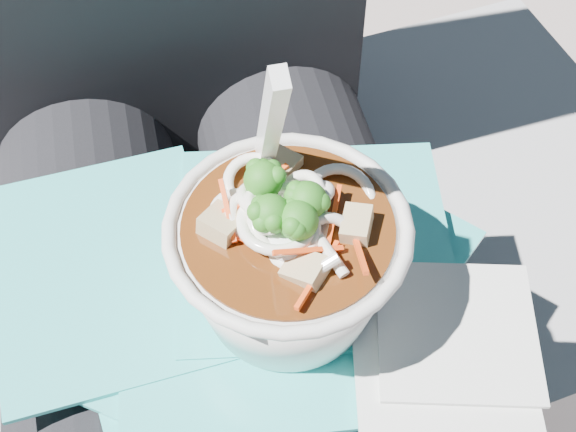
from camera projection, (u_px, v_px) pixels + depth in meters
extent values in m
cube|color=gray|center=(221.00, 362.00, 0.96)|extent=(1.06, 0.63, 0.44)
cylinder|color=black|center=(111.00, 380.00, 0.62)|extent=(0.16, 0.48, 0.16)
cylinder|color=black|center=(341.00, 333.00, 0.65)|extent=(0.16, 0.48, 0.16)
cube|color=#2AAFAD|center=(361.00, 262.00, 0.59)|extent=(0.20, 0.20, 0.00)
cube|color=#2AAFAD|center=(204.00, 314.00, 0.56)|extent=(0.19, 0.16, 0.00)
cube|color=#2AAFAD|center=(230.00, 271.00, 0.58)|extent=(0.17, 0.16, 0.00)
cube|color=#2AAFAD|center=(253.00, 377.00, 0.53)|extent=(0.17, 0.17, 0.00)
cube|color=#2AAFAD|center=(225.00, 335.00, 0.55)|extent=(0.22, 0.23, 0.00)
cube|color=#2AAFAD|center=(259.00, 303.00, 0.56)|extent=(0.18, 0.22, 0.00)
cube|color=#2AAFAD|center=(265.00, 303.00, 0.56)|extent=(0.22, 0.22, 0.00)
cube|color=#2AAFAD|center=(104.00, 269.00, 0.57)|extent=(0.17, 0.21, 0.00)
cube|color=#2AAFAD|center=(315.00, 242.00, 0.59)|extent=(0.23, 0.21, 0.00)
cube|color=silver|center=(441.00, 354.00, 0.53)|extent=(0.14, 0.14, 0.00)
cube|color=silver|center=(457.00, 331.00, 0.53)|extent=(0.13, 0.13, 0.00)
torus|color=silver|center=(288.00, 228.00, 0.49)|extent=(0.16, 0.16, 0.01)
cylinder|color=#441F09|center=(288.00, 231.00, 0.49)|extent=(0.13, 0.13, 0.01)
torus|color=white|center=(288.00, 220.00, 0.48)|extent=(0.07, 0.07, 0.03)
torus|color=white|center=(339.00, 200.00, 0.50)|extent=(0.05, 0.05, 0.03)
torus|color=white|center=(271.00, 204.00, 0.49)|extent=(0.05, 0.06, 0.04)
torus|color=white|center=(278.00, 220.00, 0.48)|extent=(0.07, 0.07, 0.01)
torus|color=white|center=(266.00, 209.00, 0.48)|extent=(0.04, 0.05, 0.03)
torus|color=white|center=(289.00, 233.00, 0.48)|extent=(0.05, 0.06, 0.03)
torus|color=white|center=(328.00, 249.00, 0.48)|extent=(0.06, 0.05, 0.05)
torus|color=white|center=(253.00, 181.00, 0.50)|extent=(0.05, 0.05, 0.03)
torus|color=white|center=(235.00, 214.00, 0.49)|extent=(0.05, 0.05, 0.02)
torus|color=white|center=(307.00, 198.00, 0.49)|extent=(0.04, 0.04, 0.03)
torus|color=white|center=(279.00, 202.00, 0.49)|extent=(0.05, 0.06, 0.02)
torus|color=white|center=(301.00, 195.00, 0.49)|extent=(0.04, 0.04, 0.03)
torus|color=white|center=(289.00, 223.00, 0.49)|extent=(0.07, 0.07, 0.04)
torus|color=white|center=(292.00, 247.00, 0.48)|extent=(0.05, 0.05, 0.02)
torus|color=white|center=(253.00, 216.00, 0.49)|extent=(0.04, 0.04, 0.03)
cylinder|color=white|center=(328.00, 251.00, 0.47)|extent=(0.02, 0.04, 0.01)
cylinder|color=white|center=(274.00, 197.00, 0.49)|extent=(0.03, 0.01, 0.01)
cylinder|color=white|center=(252.00, 230.00, 0.48)|extent=(0.03, 0.03, 0.03)
cylinder|color=white|center=(319.00, 269.00, 0.46)|extent=(0.03, 0.01, 0.02)
cylinder|color=#628C44|center=(307.00, 213.00, 0.49)|extent=(0.01, 0.01, 0.01)
sphere|color=#195D15|center=(307.00, 201.00, 0.48)|extent=(0.02, 0.02, 0.02)
sphere|color=#195D15|center=(297.00, 193.00, 0.48)|extent=(0.01, 0.01, 0.01)
sphere|color=#195D15|center=(294.00, 196.00, 0.47)|extent=(0.01, 0.01, 0.01)
sphere|color=#195D15|center=(296.00, 190.00, 0.47)|extent=(0.01, 0.01, 0.01)
sphere|color=#195D15|center=(321.00, 202.00, 0.47)|extent=(0.01, 0.01, 0.01)
cylinder|color=#628C44|center=(264.00, 192.00, 0.49)|extent=(0.01, 0.01, 0.01)
sphere|color=#195D15|center=(263.00, 180.00, 0.49)|extent=(0.02, 0.02, 0.02)
sphere|color=#195D15|center=(256.00, 168.00, 0.49)|extent=(0.01, 0.01, 0.01)
sphere|color=#195D15|center=(263.00, 168.00, 0.49)|extent=(0.01, 0.01, 0.01)
sphere|color=#195D15|center=(277.00, 176.00, 0.48)|extent=(0.01, 0.01, 0.01)
sphere|color=#195D15|center=(272.00, 169.00, 0.49)|extent=(0.01, 0.01, 0.01)
cylinder|color=#628C44|center=(271.00, 226.00, 0.48)|extent=(0.01, 0.01, 0.01)
sphere|color=#195D15|center=(271.00, 214.00, 0.47)|extent=(0.02, 0.02, 0.02)
sphere|color=#195D15|center=(273.00, 222.00, 0.46)|extent=(0.01, 0.01, 0.01)
sphere|color=#195D15|center=(262.00, 222.00, 0.46)|extent=(0.01, 0.01, 0.01)
sphere|color=#195D15|center=(261.00, 205.00, 0.47)|extent=(0.01, 0.01, 0.01)
sphere|color=#195D15|center=(257.00, 212.00, 0.46)|extent=(0.01, 0.01, 0.01)
cylinder|color=#628C44|center=(298.00, 233.00, 0.48)|extent=(0.01, 0.01, 0.01)
sphere|color=#195D15|center=(298.00, 221.00, 0.47)|extent=(0.02, 0.02, 0.02)
sphere|color=#195D15|center=(297.00, 230.00, 0.46)|extent=(0.01, 0.01, 0.01)
sphere|color=#195D15|center=(297.00, 229.00, 0.46)|extent=(0.01, 0.01, 0.01)
sphere|color=#195D15|center=(293.00, 208.00, 0.47)|extent=(0.01, 0.01, 0.01)
sphere|color=#195D15|center=(292.00, 226.00, 0.46)|extent=(0.01, 0.01, 0.01)
cube|color=#FF4A15|center=(318.00, 275.00, 0.46)|extent=(0.04, 0.04, 0.00)
cube|color=#FF4A15|center=(228.00, 211.00, 0.48)|extent=(0.00, 0.04, 0.02)
cube|color=#FF4A15|center=(248.00, 202.00, 0.49)|extent=(0.05, 0.01, 0.01)
cube|color=#FF4A15|center=(308.00, 250.00, 0.46)|extent=(0.04, 0.01, 0.02)
cube|color=#FF4A15|center=(237.00, 237.00, 0.48)|extent=(0.03, 0.02, 0.01)
cube|color=#FF4A15|center=(358.00, 248.00, 0.47)|extent=(0.01, 0.05, 0.02)
cube|color=#FF4A15|center=(255.00, 192.00, 0.50)|extent=(0.05, 0.03, 0.02)
cube|color=#FF4A15|center=(334.00, 214.00, 0.48)|extent=(0.02, 0.04, 0.01)
cube|color=tan|center=(357.00, 225.00, 0.48)|extent=(0.03, 0.03, 0.02)
cube|color=tan|center=(279.00, 167.00, 0.51)|extent=(0.03, 0.03, 0.02)
cube|color=tan|center=(222.00, 225.00, 0.48)|extent=(0.03, 0.03, 0.02)
cube|color=tan|center=(306.00, 271.00, 0.47)|extent=(0.03, 0.03, 0.02)
ellipsoid|color=white|center=(288.00, 236.00, 0.48)|extent=(0.03, 0.04, 0.01)
cube|color=white|center=(271.00, 123.00, 0.46)|extent=(0.01, 0.06, 0.12)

